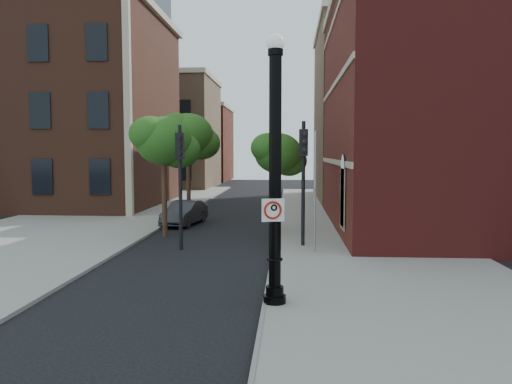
# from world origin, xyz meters

# --- Properties ---
(ground) EXTENTS (120.00, 120.00, 0.00)m
(ground) POSITION_xyz_m (0.00, 0.00, 0.00)
(ground) COLOR black
(ground) RESTS_ON ground
(sidewalk_right) EXTENTS (8.00, 60.00, 0.12)m
(sidewalk_right) POSITION_xyz_m (6.00, 10.00, 0.06)
(sidewalk_right) COLOR gray
(sidewalk_right) RESTS_ON ground
(sidewalk_left) EXTENTS (10.00, 50.00, 0.12)m
(sidewalk_left) POSITION_xyz_m (-9.00, 18.00, 0.06)
(sidewalk_left) COLOR gray
(sidewalk_left) RESTS_ON ground
(curb_edge) EXTENTS (0.10, 60.00, 0.14)m
(curb_edge) POSITION_xyz_m (2.05, 10.00, 0.07)
(curb_edge) COLOR gray
(curb_edge) RESTS_ON ground
(victorian_building) EXTENTS (18.60, 14.60, 17.95)m
(victorian_building) POSITION_xyz_m (-16.00, 23.97, 8.74)
(victorian_building) COLOR brown
(victorian_building) RESTS_ON ground
(bg_building_tan_a) EXTENTS (12.00, 12.00, 12.00)m
(bg_building_tan_a) POSITION_xyz_m (-12.00, 44.00, 6.00)
(bg_building_tan_a) COLOR #926C4F
(bg_building_tan_a) RESTS_ON ground
(bg_building_red) EXTENTS (12.00, 12.00, 10.00)m
(bg_building_red) POSITION_xyz_m (-12.00, 58.00, 5.00)
(bg_building_red) COLOR #5F2416
(bg_building_red) RESTS_ON ground
(bg_building_tan_b) EXTENTS (22.00, 14.00, 14.00)m
(bg_building_tan_b) POSITION_xyz_m (16.00, 30.00, 7.00)
(bg_building_tan_b) COLOR #926C4F
(bg_building_tan_b) RESTS_ON ground
(lamppost) EXTENTS (0.59, 0.59, 6.92)m
(lamppost) POSITION_xyz_m (2.31, 0.14, 3.20)
(lamppost) COLOR black
(lamppost) RESTS_ON ground
(no_parking_sign) EXTENTS (0.57, 0.17, 0.58)m
(no_parking_sign) POSITION_xyz_m (2.27, -0.03, 2.55)
(no_parking_sign) COLOR white
(no_parking_sign) RESTS_ON ground
(parked_car) EXTENTS (2.02, 4.18, 1.32)m
(parked_car) POSITION_xyz_m (-3.09, 14.46, 0.66)
(parked_car) COLOR #2B2B30
(parked_car) RESTS_ON ground
(traffic_signal_left) EXTENTS (0.32, 0.41, 5.09)m
(traffic_signal_left) POSITION_xyz_m (-1.76, 7.49, 3.43)
(traffic_signal_left) COLOR black
(traffic_signal_left) RESTS_ON ground
(traffic_signal_right) EXTENTS (0.38, 0.45, 5.26)m
(traffic_signal_right) POSITION_xyz_m (3.24, 8.17, 3.55)
(traffic_signal_right) COLOR black
(traffic_signal_right) RESTS_ON ground
(utility_pole) EXTENTS (0.10, 0.10, 4.81)m
(utility_pole) POSITION_xyz_m (3.65, 6.78, 2.41)
(utility_pole) COLOR #999999
(utility_pole) RESTS_ON ground
(street_tree_a) EXTENTS (3.14, 2.84, 5.66)m
(street_tree_a) POSITION_xyz_m (-3.19, 10.67, 4.47)
(street_tree_a) COLOR #341E14
(street_tree_a) RESTS_ON ground
(street_tree_b) EXTENTS (3.45, 3.12, 6.22)m
(street_tree_b) POSITION_xyz_m (-3.13, 16.00, 4.92)
(street_tree_b) COLOR #341E14
(street_tree_b) RESTS_ON ground
(street_tree_c) EXTENTS (2.73, 2.47, 4.92)m
(street_tree_c) POSITION_xyz_m (2.14, 11.84, 3.88)
(street_tree_c) COLOR #341E14
(street_tree_c) RESTS_ON ground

